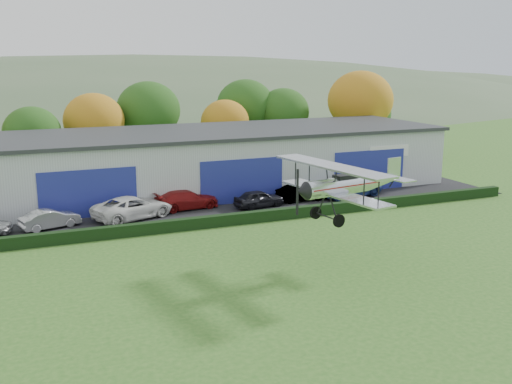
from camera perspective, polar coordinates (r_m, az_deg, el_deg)
name	(u,v)px	position (r m, az deg, el deg)	size (l,w,h in m)	color
ground	(316,321)	(27.15, 5.81, -12.23)	(300.00, 300.00, 0.00)	#2D601E
apron	(223,208)	(46.53, -3.19, -1.51)	(48.00, 9.00, 0.05)	black
hedge	(245,218)	(42.08, -1.03, -2.50)	(46.00, 0.60, 0.80)	black
hangar	(218,159)	(53.10, -3.70, 3.15)	(40.60, 12.60, 5.30)	#B2B7BC
tree_belt	(141,116)	(63.77, -11.02, 7.21)	(75.70, 13.22, 10.12)	#3D2614
distant_hills	(44,156)	(163.61, -19.68, 3.31)	(430.00, 196.00, 56.00)	#4C6642
car_1	(50,219)	(43.00, -19.16, -2.45)	(1.40, 4.01, 1.32)	silver
car_2	(133,207)	(43.98, -11.74, -1.46)	(2.74, 5.94, 1.65)	silver
car_3	(186,199)	(46.18, -6.71, -0.72)	(2.07, 5.08, 1.48)	maroon
car_4	(259,199)	(46.41, 0.29, -0.63)	(1.61, 4.01, 1.37)	black
car_5	(301,193)	(48.61, 4.38, -0.06)	(1.44, 4.13, 1.36)	gray
car_6	(349,186)	(50.83, 8.94, 0.56)	(2.76, 5.99, 1.67)	navy
biplane	(347,183)	(32.86, 8.69, 0.84)	(7.47, 8.54, 3.17)	silver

